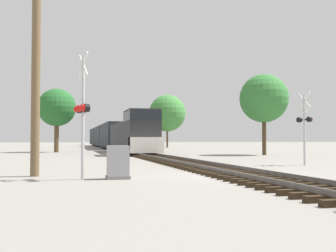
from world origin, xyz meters
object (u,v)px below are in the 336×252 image
crossing_signal_far (305,123)px  freight_train (108,136)px  tree_mid_background (57,108)px  relay_cabinet (118,163)px  tree_deep_background (167,113)px  utility_pole (36,52)px  tree_far_right (264,99)px  crossing_signal_near (82,110)px

crossing_signal_far → freight_train: bearing=-8.7°
freight_train → tree_mid_background: (-7.89, -19.60, 3.14)m
freight_train → relay_cabinet: size_ratio=54.53×
crossing_signal_far → tree_deep_background: (4.59, 50.10, 3.89)m
utility_pole → tree_deep_background: (18.92, 53.34, 1.33)m
tree_deep_background → tree_far_right: bearing=-89.4°
utility_pole → tree_far_right: 25.92m
utility_pole → tree_mid_background: 30.60m
relay_cabinet → tree_mid_background: (-3.11, 32.44, 4.54)m
freight_train → tree_far_right: size_ratio=8.80×
relay_cabinet → tree_deep_background: bearing=74.0°
freight_train → crossing_signal_near: crossing_signal_near is taller
crossing_signal_near → tree_far_right: bearing=119.3°
tree_mid_background → crossing_signal_far: bearing=-62.3°
freight_train → tree_mid_background: size_ratio=9.18×
tree_deep_background → relay_cabinet: bearing=-106.0°
tree_far_right → tree_deep_background: 36.05m
freight_train → tree_mid_background: tree_mid_background is taller
crossing_signal_near → tree_deep_background: (17.15, 55.12, 3.76)m
freight_train → crossing_signal_near: (-6.09, -51.98, 0.55)m
tree_mid_background → freight_train: bearing=68.1°
tree_mid_background → tree_deep_background: (18.95, 22.75, 1.17)m
crossing_signal_far → utility_pole: bearing=86.2°
tree_far_right → tree_mid_background: bearing=145.5°
freight_train → tree_deep_background: (11.06, 3.14, 4.31)m
crossing_signal_far → tree_far_right: size_ratio=0.54×
crossing_signal_far → tree_deep_background: bearing=-21.7°
crossing_signal_near → tree_mid_background: tree_mid_background is taller
freight_train → utility_pole: 50.90m
crossing_signal_near → tree_far_right: size_ratio=0.61×
tree_deep_background → crossing_signal_near: bearing=-107.3°
relay_cabinet → tree_deep_background: (15.84, 55.19, 5.70)m
crossing_signal_far → relay_cabinet: 12.48m
crossing_signal_far → tree_far_right: (4.96, 14.06, 2.94)m
freight_train → crossing_signal_far: 47.40m
crossing_signal_far → tree_mid_background: 31.01m
tree_far_right → crossing_signal_near: bearing=-132.6°
utility_pole → tree_mid_background: (-0.02, 30.60, 0.16)m
tree_far_right → tree_deep_background: bearing=90.6°
relay_cabinet → tree_far_right: tree_far_right is taller
crossing_signal_near → utility_pole: utility_pole is taller
freight_train → crossing_signal_near: size_ratio=14.53×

